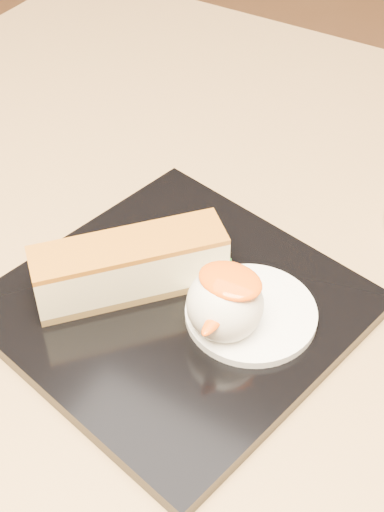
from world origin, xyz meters
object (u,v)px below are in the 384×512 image
Objects in this scene: table at (179,379)px; cheesecake at (130,266)px; dessert_plate at (177,308)px; ice_cream_scoop at (225,304)px.

cheesecake is at bearing -94.60° from table.
ice_cream_scoop is at bearing -7.13° from dessert_plate.
table is 0.20m from cheesecake.
dessert_plate reaches higher than table.
table is 0.21m from ice_cream_scoop.
dessert_plate is 1.78× the size of cheesecake.
cheesecake is 0.08m from ice_cream_scoop.
dessert_plate is 4.34× the size of ice_cream_scoop.
cheesecake is at bearing 180.00° from ice_cream_scoop.
ice_cream_scoop is (0.04, -0.01, 0.03)m from dessert_plate.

